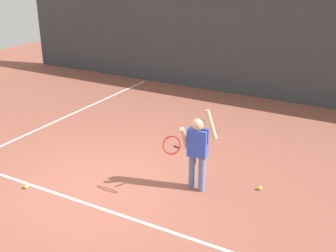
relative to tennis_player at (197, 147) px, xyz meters
name	(u,v)px	position (x,y,z in m)	size (l,w,h in m)	color
ground_plane	(103,186)	(-1.33, -0.65, -0.73)	(20.00, 20.00, 0.00)	brown
court_line_baseline	(82,202)	(-1.33, -1.19, -0.72)	(9.00, 0.05, 0.00)	white
court_line_sideline	(29,133)	(-4.02, 0.35, -0.72)	(0.05, 9.00, 0.00)	white
back_fence_windscreen	(236,38)	(-1.33, 5.05, 0.74)	(13.70, 0.08, 2.94)	#383D42
fence_post_0	(44,18)	(-8.03, 5.11, 0.82)	(0.09, 0.09, 3.09)	slate
fence_post_1	(237,35)	(-1.33, 5.11, 0.82)	(0.09, 0.09, 3.09)	slate
tennis_player	(197,147)	(0.00, 0.00, 0.00)	(0.67, 0.63, 1.35)	slate
tennis_ball_0	(203,152)	(-0.46, 1.25, -0.69)	(0.07, 0.07, 0.07)	#CCE033
tennis_ball_1	(260,188)	(0.90, 0.47, -0.69)	(0.07, 0.07, 0.07)	#CCE033
tennis_ball_2	(26,187)	(-2.36, -1.31, -0.69)	(0.07, 0.07, 0.07)	#CCE033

